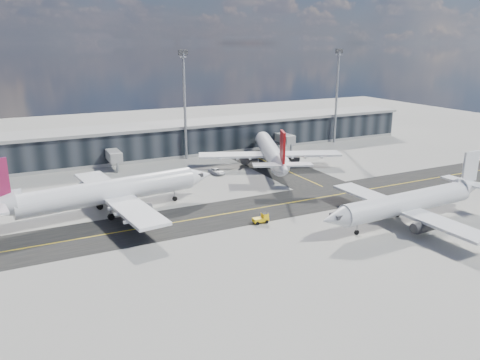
{
  "coord_description": "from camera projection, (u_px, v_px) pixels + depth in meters",
  "views": [
    {
      "loc": [
        -42.17,
        -70.24,
        30.42
      ],
      "look_at": [
        -3.63,
        7.55,
        5.0
      ],
      "focal_mm": 35.0,
      "sensor_mm": 36.0,
      "label": 1
    }
  ],
  "objects": [
    {
      "name": "ground",
      "position": [
        275.0,
        214.0,
        86.92
      ],
      "size": [
        300.0,
        300.0,
        0.0
      ],
      "primitive_type": "plane",
      "color": "gray",
      "rests_on": "ground"
    },
    {
      "name": "airliner_near",
      "position": [
        410.0,
        202.0,
        81.69
      ],
      "size": [
        37.71,
        32.11,
        11.18
      ],
      "rotation": [
        0.0,
        0.0,
        1.61
      ],
      "color": "silver",
      "rests_on": "ground"
    },
    {
      "name": "service_van",
      "position": [
        216.0,
        171.0,
        113.05
      ],
      "size": [
        3.16,
        5.23,
        1.36
      ],
      "primitive_type": "imported",
      "rotation": [
        0.0,
        0.0,
        0.19
      ],
      "color": "white",
      "rests_on": "ground"
    },
    {
      "name": "airliner_redtail",
      "position": [
        271.0,
        152.0,
        117.28
      ],
      "size": [
        35.52,
        41.06,
        12.66
      ],
      "rotation": [
        0.0,
        0.0,
        -0.38
      ],
      "color": "white",
      "rests_on": "ground"
    },
    {
      "name": "baggage_tug",
      "position": [
        262.0,
        218.0,
        82.16
      ],
      "size": [
        2.8,
        1.48,
        1.74
      ],
      "rotation": [
        0.0,
        0.0,
        -1.59
      ],
      "color": "yellow",
      "rests_on": "ground"
    },
    {
      "name": "terminal_concourse",
      "position": [
        178.0,
        140.0,
        133.03
      ],
      "size": [
        152.0,
        19.8,
        8.8
      ],
      "color": "black",
      "rests_on": "ground"
    },
    {
      "name": "airliner_af",
      "position": [
        106.0,
        192.0,
        85.43
      ],
      "size": [
        43.69,
        37.35,
        12.94
      ],
      "rotation": [
        0.0,
        0.0,
        -1.45
      ],
      "color": "white",
      "rests_on": "ground"
    },
    {
      "name": "taxiway_lanes",
      "position": [
        266.0,
        195.0,
        97.82
      ],
      "size": [
        180.0,
        63.0,
        0.03
      ],
      "color": "black",
      "rests_on": "ground"
    },
    {
      "name": "floodlight_masts",
      "position": [
        185.0,
        102.0,
        123.81
      ],
      "size": [
        102.5,
        0.7,
        28.9
      ],
      "color": "gray",
      "rests_on": "ground"
    }
  ]
}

